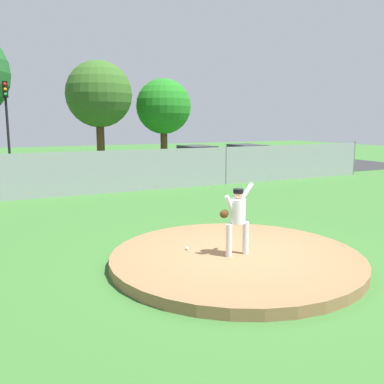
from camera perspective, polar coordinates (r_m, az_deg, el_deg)
ground_plane at (r=14.45m, az=-6.72°, el=-2.54°), size 80.00×80.00×0.00m
asphalt_strip at (r=22.54m, az=-13.92°, el=1.63°), size 44.00×7.00×0.01m
pitchers_mound at (r=9.17m, az=6.00°, el=-9.01°), size 5.40×5.40×0.22m
pitcher_youth at (r=8.80m, az=6.21°, el=-3.12°), size 0.78×0.32×1.55m
baseball at (r=9.31m, az=-0.69°, el=-7.71°), size 0.07×0.07×0.07m
chainlink_fence at (r=18.08m, az=-11.00°, el=2.72°), size 28.42×0.07×1.91m
parked_car_white at (r=26.27m, az=7.48°, el=4.62°), size 2.00×4.52×1.61m
parked_car_burgundy at (r=24.53m, az=0.68°, el=4.36°), size 1.89×4.15×1.63m
traffic_cone_orange at (r=24.17m, az=-7.18°, el=2.98°), size 0.40×0.40×0.55m
traffic_light_near at (r=25.90m, az=-24.01°, el=9.96°), size 0.28×0.46×5.23m
tree_leaning_west at (r=32.62m, az=-12.61°, el=12.88°), size 4.92×4.92×7.50m
tree_slender_far at (r=34.82m, az=-3.91°, el=11.56°), size 4.47×4.47×6.48m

